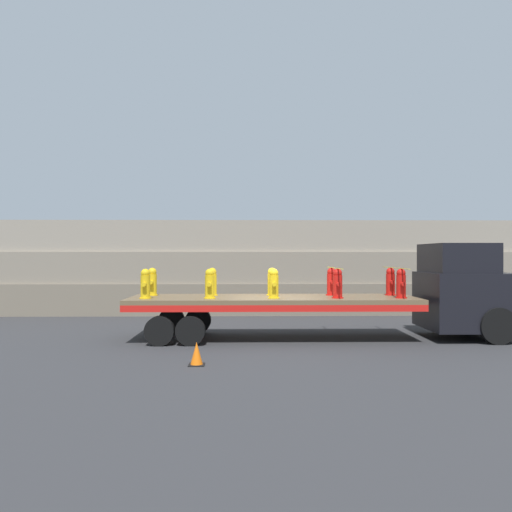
# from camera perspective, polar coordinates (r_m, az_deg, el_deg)

# --- Properties ---
(ground_plane) EXTENTS (120.00, 120.00, 0.00)m
(ground_plane) POSITION_cam_1_polar(r_m,az_deg,el_deg) (16.26, 1.94, -9.41)
(ground_plane) COLOR #2D2D30
(rock_cliff) EXTENTS (60.00, 3.30, 4.25)m
(rock_cliff) POSITION_cam_1_polar(r_m,az_deg,el_deg) (23.56, 0.96, -1.27)
(rock_cliff) COLOR #706656
(rock_cliff) RESTS_ON ground_plane
(truck_cab) EXTENTS (2.64, 2.63, 3.06)m
(truck_cab) POSITION_cam_1_polar(r_m,az_deg,el_deg) (17.57, 22.95, -3.70)
(truck_cab) COLOR black
(truck_cab) RESTS_ON ground_plane
(flatbed_trailer) EXTENTS (9.14, 2.68, 1.34)m
(flatbed_trailer) POSITION_cam_1_polar(r_m,az_deg,el_deg) (16.09, -0.22, -5.58)
(flatbed_trailer) COLOR brown
(flatbed_trailer) RESTS_ON ground_plane
(fire_hydrant_yellow_near_0) EXTENTS (0.37, 0.59, 0.92)m
(fire_hydrant_yellow_near_0) POSITION_cam_1_polar(r_m,az_deg,el_deg) (15.78, -12.53, -3.15)
(fire_hydrant_yellow_near_0) COLOR gold
(fire_hydrant_yellow_near_0) RESTS_ON flatbed_trailer
(fire_hydrant_yellow_far_0) EXTENTS (0.37, 0.59, 0.92)m
(fire_hydrant_yellow_far_0) POSITION_cam_1_polar(r_m,az_deg,el_deg) (16.89, -11.77, -2.93)
(fire_hydrant_yellow_far_0) COLOR gold
(fire_hydrant_yellow_far_0) RESTS_ON flatbed_trailer
(fire_hydrant_yellow_near_1) EXTENTS (0.37, 0.59, 0.92)m
(fire_hydrant_yellow_near_1) POSITION_cam_1_polar(r_m,az_deg,el_deg) (15.51, -5.31, -3.20)
(fire_hydrant_yellow_near_1) COLOR gold
(fire_hydrant_yellow_near_1) RESTS_ON flatbed_trailer
(fire_hydrant_yellow_far_1) EXTENTS (0.37, 0.59, 0.92)m
(fire_hydrant_yellow_far_1) POSITION_cam_1_polar(r_m,az_deg,el_deg) (16.64, -5.02, -2.98)
(fire_hydrant_yellow_far_1) COLOR gold
(fire_hydrant_yellow_far_1) RESTS_ON flatbed_trailer
(fire_hydrant_yellow_near_2) EXTENTS (0.37, 0.59, 0.92)m
(fire_hydrant_yellow_near_2) POSITION_cam_1_polar(r_m,az_deg,el_deg) (15.49, 2.05, -3.21)
(fire_hydrant_yellow_near_2) COLOR gold
(fire_hydrant_yellow_near_2) RESTS_ON flatbed_trailer
(fire_hydrant_yellow_far_2) EXTENTS (0.37, 0.59, 0.92)m
(fire_hydrant_yellow_far_2) POSITION_cam_1_polar(r_m,az_deg,el_deg) (16.62, 1.83, -2.98)
(fire_hydrant_yellow_far_2) COLOR gold
(fire_hydrant_yellow_far_2) RESTS_ON flatbed_trailer
(fire_hydrant_red_near_3) EXTENTS (0.37, 0.59, 0.92)m
(fire_hydrant_red_near_3) POSITION_cam_1_polar(r_m,az_deg,el_deg) (15.73, 9.31, -3.16)
(fire_hydrant_red_near_3) COLOR red
(fire_hydrant_red_near_3) RESTS_ON flatbed_trailer
(fire_hydrant_red_far_3) EXTENTS (0.37, 0.59, 0.92)m
(fire_hydrant_red_far_3) POSITION_cam_1_polar(r_m,az_deg,el_deg) (16.84, 8.60, -2.94)
(fire_hydrant_red_far_3) COLOR red
(fire_hydrant_red_far_3) RESTS_ON flatbed_trailer
(fire_hydrant_red_near_4) EXTENTS (0.37, 0.59, 0.92)m
(fire_hydrant_red_near_4) POSITION_cam_1_polar(r_m,az_deg,el_deg) (16.20, 16.24, -3.07)
(fire_hydrant_red_near_4) COLOR red
(fire_hydrant_red_near_4) RESTS_ON flatbed_trailer
(fire_hydrant_red_far_4) EXTENTS (0.37, 0.59, 0.92)m
(fire_hydrant_red_far_4) POSITION_cam_1_polar(r_m,az_deg,el_deg) (17.29, 15.11, -2.87)
(fire_hydrant_red_far_4) COLOR red
(fire_hydrant_red_far_4) RESTS_ON flatbed_trailer
(cargo_strap_rear) EXTENTS (0.05, 2.79, 0.01)m
(cargo_strap_rear) POSITION_cam_1_polar(r_m,az_deg,el_deg) (16.26, 8.94, -1.36)
(cargo_strap_rear) COLOR yellow
(cargo_strap_rear) RESTS_ON fire_hydrant_red_near_3
(cargo_strap_middle) EXTENTS (0.05, 2.79, 0.01)m
(cargo_strap_middle) POSITION_cam_1_polar(r_m,az_deg,el_deg) (16.73, 15.66, -1.32)
(cargo_strap_middle) COLOR yellow
(cargo_strap_middle) RESTS_ON fire_hydrant_red_near_4
(traffic_cone) EXTENTS (0.39, 0.39, 0.57)m
(traffic_cone) POSITION_cam_1_polar(r_m,az_deg,el_deg) (12.46, -6.81, -11.05)
(traffic_cone) COLOR black
(traffic_cone) RESTS_ON ground_plane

